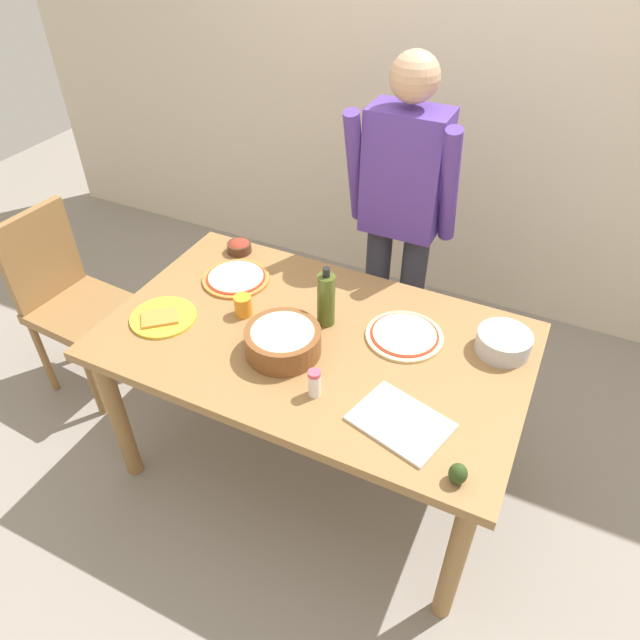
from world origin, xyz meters
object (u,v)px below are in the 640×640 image
pizza_cooked_on_tray (236,278)px  plate_with_slice (163,317)px  salt_shaker (314,383)px  pizza_raw_on_board (404,335)px  chair_wooden_left (67,295)px  avocado (458,474)px  popcorn_bowl (283,339)px  dining_table (314,355)px  person_cook (401,211)px  cup_orange (243,306)px  small_sauce_bowl (239,246)px  cutting_board_white (401,422)px  olive_oil_bottle (325,299)px  mixing_bowl_steel (503,342)px

pizza_cooked_on_tray → plate_with_slice: bearing=-108.5°
salt_shaker → pizza_raw_on_board: bearing=66.8°
chair_wooden_left → avocado: chair_wooden_left is taller
plate_with_slice → popcorn_bowl: popcorn_bowl is taller
pizza_cooked_on_tray → dining_table: bearing=-22.2°
person_cook → cup_orange: (-0.38, -0.75, -0.14)m
popcorn_bowl → small_sauce_bowl: size_ratio=2.55×
popcorn_bowl → small_sauce_bowl: bearing=134.9°
popcorn_bowl → salt_shaker: size_ratio=2.64×
dining_table → plate_with_slice: bearing=-164.8°
cutting_board_white → avocado: bearing=-31.4°
dining_table → olive_oil_bottle: olive_oil_bottle is taller
mixing_bowl_steel → cutting_board_white: mixing_bowl_steel is taller
person_cook → olive_oil_bottle: bearing=-95.7°
person_cook → plate_with_slice: person_cook is taller
pizza_raw_on_board → olive_oil_bottle: (-0.31, -0.05, 0.10)m
plate_with_slice → small_sauce_bowl: small_sauce_bowl is taller
olive_oil_bottle → cup_orange: bearing=-162.9°
pizza_raw_on_board → pizza_cooked_on_tray: same height
plate_with_slice → salt_shaker: bearing=-8.1°
person_cook → small_sauce_bowl: (-0.64, -0.37, -0.15)m
pizza_raw_on_board → plate_with_slice: (-0.90, -0.31, -0.00)m
chair_wooden_left → popcorn_bowl: size_ratio=3.39×
plate_with_slice → person_cook: bearing=54.6°
mixing_bowl_steel → pizza_cooked_on_tray: bearing=-177.7°
dining_table → pizza_raw_on_board: 0.36m
mixing_bowl_steel → salt_shaker: (-0.53, -0.50, 0.01)m
olive_oil_bottle → dining_table: bearing=-88.0°
popcorn_bowl → cutting_board_white: popcorn_bowl is taller
olive_oil_bottle → pizza_cooked_on_tray: bearing=169.2°
dining_table → pizza_raw_on_board: size_ratio=5.41×
person_cook → salt_shaker: bearing=-86.2°
cup_orange → dining_table: bearing=-1.2°
mixing_bowl_steel → salt_shaker: 0.73m
chair_wooden_left → mixing_bowl_steel: chair_wooden_left is taller
chair_wooden_left → salt_shaker: bearing=-9.7°
avocado → cutting_board_white: bearing=148.6°
person_cook → pizza_raw_on_board: person_cook is taller
plate_with_slice → salt_shaker: (0.72, -0.10, 0.04)m
mixing_bowl_steel → salt_shaker: salt_shaker is taller
salt_shaker → person_cook: bearing=93.8°
cup_orange → salt_shaker: (0.45, -0.27, 0.01)m
pizza_cooked_on_tray → cup_orange: size_ratio=3.40×
dining_table → olive_oil_bottle: (-0.00, 0.10, 0.20)m
person_cook → cutting_board_white: size_ratio=5.40×
dining_table → cup_orange: 0.34m
pizza_cooked_on_tray → cup_orange: (0.15, -0.19, 0.03)m
person_cook → pizza_raw_on_board: (0.25, -0.60, -0.17)m
chair_wooden_left → small_sauce_bowl: chair_wooden_left is taller
small_sauce_bowl → mixing_bowl_steel: bearing=-7.0°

